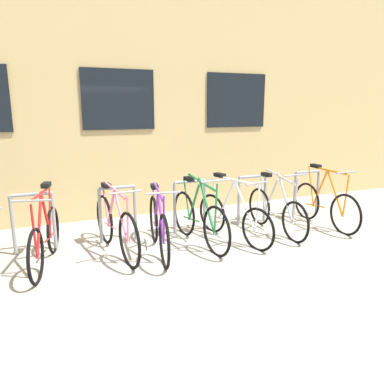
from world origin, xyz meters
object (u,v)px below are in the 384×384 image
Objects in this scene: bicycle_green at (199,219)px; bicycle_white at (233,217)px; bicycle_silver at (276,210)px; bicycle_red at (45,237)px; bicycle_orange at (325,204)px; bicycle_purple at (159,226)px; bicycle_pink at (116,226)px.

bicycle_white is at bearing -4.92° from bicycle_green.
bicycle_red is at bearing 179.59° from bicycle_silver.
bicycle_orange is at bearing -2.63° from bicycle_silver.
bicycle_pink is at bearing 160.00° from bicycle_purple.
bicycle_orange reaches higher than bicycle_white.
bicycle_pink is at bearing 174.93° from bicycle_white.
bicycle_pink is at bearing 177.83° from bicycle_orange.
bicycle_green reaches higher than bicycle_purple.
bicycle_orange is at bearing 0.69° from bicycle_white.
bicycle_pink is at bearing 174.86° from bicycle_green.
bicycle_pink is at bearing 178.00° from bicycle_silver.
bicycle_silver reaches higher than bicycle_pink.
bicycle_pink is (-2.65, 0.09, 0.03)m from bicycle_silver.
bicycle_red reaches higher than bicycle_white.
bicycle_white is 1.81m from bicycle_pink.
bicycle_silver is at bearing 4.57° from bicycle_white.
bicycle_green is at bearing 8.13° from bicycle_purple.
bicycle_orange is 0.92× the size of bicycle_pink.
bicycle_red reaches higher than bicycle_purple.
bicycle_pink is (-0.57, 0.21, 0.01)m from bicycle_purple.
bicycle_pink is (-1.24, 0.11, 0.00)m from bicycle_green.
bicycle_green is at bearing -179.23° from bicycle_silver.
bicycle_purple is at bearing -178.71° from bicycle_orange.
bicycle_purple is at bearing -176.84° from bicycle_silver.
bicycle_red is (-4.58, 0.07, -0.00)m from bicycle_orange.
bicycle_green reaches higher than bicycle_pink.
bicycle_red is 0.94m from bicycle_pink.
bicycle_white is 0.91× the size of bicycle_pink.
bicycle_red reaches higher than bicycle_pink.
bicycle_green is at bearing 179.37° from bicycle_orange.
bicycle_pink is (-1.81, 0.16, 0.03)m from bicycle_white.
bicycle_white is 2.74m from bicycle_red.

